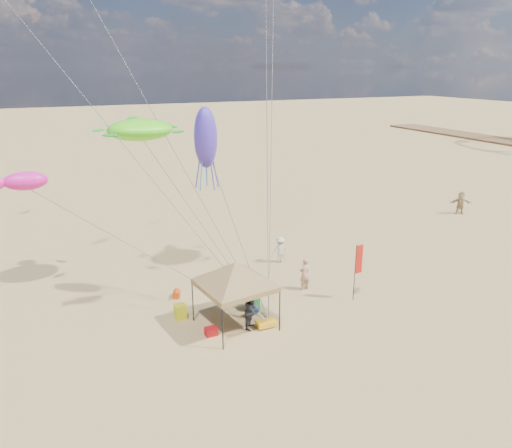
# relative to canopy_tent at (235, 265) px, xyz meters

# --- Properties ---
(ground) EXTENTS (280.00, 280.00, 0.00)m
(ground) POSITION_rel_canopy_tent_xyz_m (1.97, -0.91, -2.98)
(ground) COLOR tan
(ground) RESTS_ON ground
(canopy_tent) EXTENTS (5.75, 5.75, 3.58)m
(canopy_tent) POSITION_rel_canopy_tent_xyz_m (0.00, 0.00, 0.00)
(canopy_tent) COLOR black
(canopy_tent) RESTS_ON ground
(feather_flag) EXTENTS (0.46, 0.08, 2.99)m
(feather_flag) POSITION_rel_canopy_tent_xyz_m (6.55, -0.09, -0.98)
(feather_flag) COLOR black
(feather_flag) RESTS_ON ground
(cooler_red) EXTENTS (0.54, 0.38, 0.38)m
(cooler_red) POSITION_rel_canopy_tent_xyz_m (-1.30, -0.34, -2.79)
(cooler_red) COLOR #B70E14
(cooler_red) RESTS_ON ground
(cooler_blue) EXTENTS (0.54, 0.38, 0.38)m
(cooler_blue) POSITION_rel_canopy_tent_xyz_m (2.42, 3.26, -2.79)
(cooler_blue) COLOR blue
(cooler_blue) RESTS_ON ground
(bag_navy) EXTENTS (0.69, 0.54, 0.36)m
(bag_navy) POSITION_rel_canopy_tent_xyz_m (1.08, 0.56, -2.80)
(bag_navy) COLOR #0C1F37
(bag_navy) RESTS_ON ground
(bag_orange) EXTENTS (0.54, 0.69, 0.36)m
(bag_orange) POSITION_rel_canopy_tent_xyz_m (-1.69, 3.92, -2.80)
(bag_orange) COLOR #D0410B
(bag_orange) RESTS_ON ground
(chair_green) EXTENTS (0.50, 0.50, 0.70)m
(chair_green) POSITION_rel_canopy_tent_xyz_m (1.38, 1.09, -2.63)
(chair_green) COLOR green
(chair_green) RESTS_ON ground
(chair_yellow) EXTENTS (0.50, 0.50, 0.70)m
(chair_yellow) POSITION_rel_canopy_tent_xyz_m (-2.11, 1.68, -2.63)
(chair_yellow) COLOR yellow
(chair_yellow) RESTS_ON ground
(crate_grey) EXTENTS (0.34, 0.30, 0.28)m
(crate_grey) POSITION_rel_canopy_tent_xyz_m (1.30, -0.75, -2.84)
(crate_grey) COLOR slate
(crate_grey) RESTS_ON ground
(beach_cart) EXTENTS (0.90, 0.50, 0.24)m
(beach_cart) POSITION_rel_canopy_tent_xyz_m (1.21, -0.72, -2.78)
(beach_cart) COLOR yellow
(beach_cart) RESTS_ON ground
(person_near_a) EXTENTS (0.74, 0.57, 1.79)m
(person_near_a) POSITION_rel_canopy_tent_xyz_m (4.73, 1.99, -2.08)
(person_near_a) COLOR tan
(person_near_a) RESTS_ON ground
(person_near_b) EXTENTS (1.04, 1.05, 1.71)m
(person_near_b) POSITION_rel_canopy_tent_xyz_m (0.61, -0.47, -2.13)
(person_near_b) COLOR #363C4A
(person_near_b) RESTS_ON ground
(person_near_c) EXTENTS (1.09, 0.69, 1.61)m
(person_near_c) POSITION_rel_canopy_tent_xyz_m (5.28, 5.89, -2.17)
(person_near_c) COLOR silver
(person_near_c) RESTS_ON ground
(person_far_c) EXTENTS (1.72, 1.38, 1.83)m
(person_far_c) POSITION_rel_canopy_tent_xyz_m (23.03, 8.91, -2.06)
(person_far_c) COLOR tan
(person_far_c) RESTS_ON ground
(turtle_kite) EXTENTS (3.92, 3.51, 1.09)m
(turtle_kite) POSITION_rel_canopy_tent_xyz_m (-2.48, 6.20, 5.32)
(turtle_kite) COLOR #5CF81C
(turtle_kite) RESTS_ON ground
(fish_kite) EXTENTS (1.86, 1.23, 0.76)m
(fish_kite) POSITION_rel_canopy_tent_xyz_m (-7.84, 2.91, 3.92)
(fish_kite) COLOR #F21B9C
(fish_kite) RESTS_ON ground
(squid_kite) EXTENTS (1.36, 1.36, 2.82)m
(squid_kite) POSITION_rel_canopy_tent_xyz_m (-0.13, 3.06, 5.19)
(squid_kite) COLOR #4A33BC
(squid_kite) RESTS_ON ground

